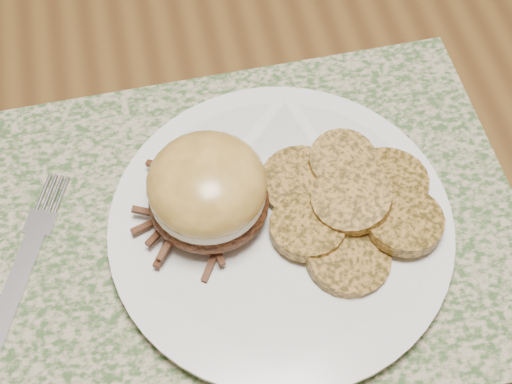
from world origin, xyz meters
The scene contains 7 objects.
ground centered at (0.00, 0.00, 0.00)m, with size 3.50×3.50×0.00m, color brown.
dining_table centered at (0.00, 0.00, 0.67)m, with size 1.50×0.90×0.75m.
placemat centered at (-0.08, -0.23, 0.75)m, with size 0.45×0.33×0.00m, color #3A562C.
dinner_plate centered at (-0.06, -0.24, 0.76)m, with size 0.26×0.26×0.02m, color white.
pork_sandwich centered at (-0.11, -0.22, 0.80)m, with size 0.11×0.11×0.07m.
roasted_potatoes centered at (0.00, -0.24, 0.78)m, with size 0.16×0.16×0.04m.
fork centered at (-0.27, -0.23, 0.76)m, with size 0.09×0.19×0.00m.
Camera 1 is at (-0.13, -0.50, 1.27)m, focal length 50.00 mm.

